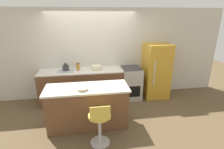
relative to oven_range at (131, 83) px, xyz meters
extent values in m
plane|color=brown|center=(-1.10, -0.34, -0.47)|extent=(14.00, 14.00, 0.00)
cube|color=beige|center=(-1.10, 0.36, 0.83)|extent=(8.00, 0.06, 2.60)
cube|color=brown|center=(-1.45, 0.00, -0.02)|extent=(2.32, 0.65, 0.90)
cube|color=beige|center=(-1.45, 0.00, 0.45)|extent=(2.32, 0.65, 0.03)
cube|color=#9EA3A8|center=(-1.86, 0.00, 0.47)|extent=(0.44, 0.36, 0.01)
cube|color=brown|center=(-1.31, -1.23, -0.02)|extent=(1.72, 0.66, 0.89)
cube|color=beige|center=(-1.31, -1.23, 0.44)|extent=(1.79, 0.70, 0.04)
cube|color=#B7B2A8|center=(0.00, 0.00, 0.00)|extent=(0.56, 0.65, 0.93)
cube|color=black|center=(0.00, -0.33, -0.14)|extent=(0.39, 0.01, 0.33)
cube|color=#333338|center=(0.00, 0.00, 0.47)|extent=(0.53, 0.62, 0.01)
cube|color=gold|center=(0.76, -0.01, 0.34)|extent=(0.71, 0.67, 1.62)
cube|color=silver|center=(0.57, -0.36, 0.38)|extent=(0.02, 0.02, 0.73)
cylinder|color=#B7B7BC|center=(-1.11, -1.89, -0.46)|extent=(0.38, 0.38, 0.02)
cylinder|color=#B7B7BC|center=(-1.11, -1.89, -0.17)|extent=(0.06, 0.06, 0.60)
cylinder|color=gold|center=(-1.11, -1.89, 0.15)|extent=(0.43, 0.43, 0.04)
cube|color=gold|center=(-1.11, -2.07, 0.30)|extent=(0.36, 0.02, 0.27)
cylinder|color=#333338|center=(-1.86, 0.05, 0.54)|extent=(0.18, 0.18, 0.14)
sphere|color=#333338|center=(-1.86, 0.05, 0.64)|extent=(0.10, 0.10, 0.10)
cylinder|color=beige|center=(-1.00, 0.05, 0.52)|extent=(0.29, 0.29, 0.10)
cylinder|color=#B77F33|center=(-1.53, 0.05, 0.56)|extent=(0.10, 0.10, 0.18)
cylinder|color=brown|center=(-1.53, 0.05, 0.66)|extent=(0.11, 0.11, 0.02)
cylinder|color=#C1B28E|center=(-1.40, -1.37, 0.49)|extent=(0.22, 0.22, 0.05)
camera|label=1|loc=(-1.31, -4.73, 1.94)|focal=28.00mm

